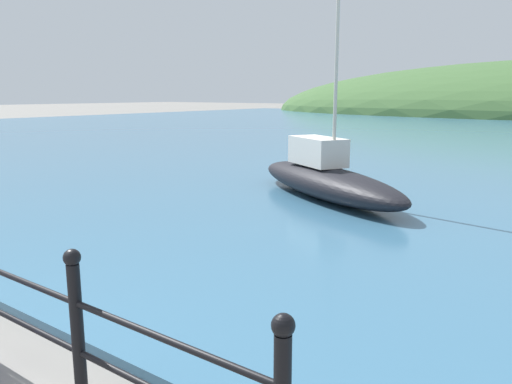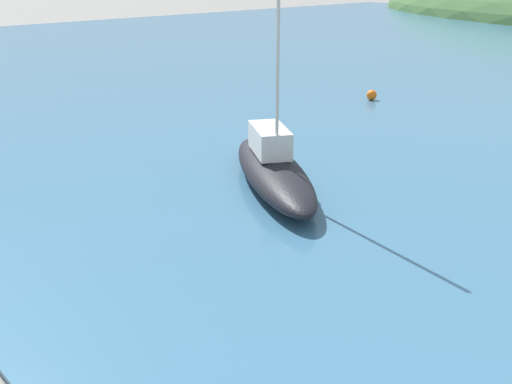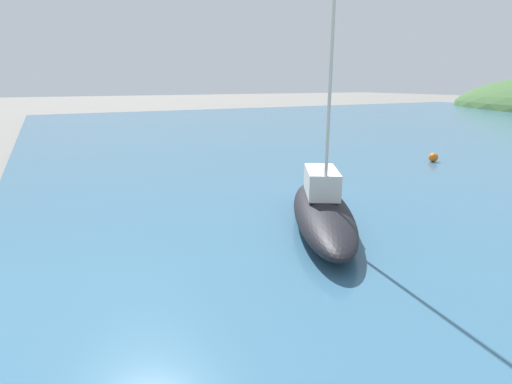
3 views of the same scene
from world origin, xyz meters
The scene contains 2 objects.
boat_blue_hull centered at (-0.80, 8.79, 0.52)m, with size 4.97×3.57×6.17m.
mooring_buoy centered at (-4.82, 17.37, 0.28)m, with size 0.36×0.36×0.36m, color orange.
Camera 3 is at (6.00, 3.56, 3.22)m, focal length 28.00 mm.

